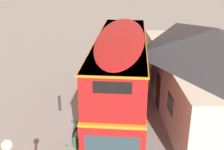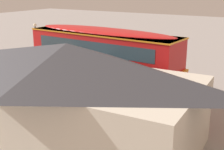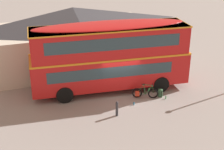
# 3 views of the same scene
# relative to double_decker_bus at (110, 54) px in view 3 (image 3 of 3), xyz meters

# --- Properties ---
(ground_plane) EXTENTS (120.00, 120.00, 0.00)m
(ground_plane) POSITION_rel_double_decker_bus_xyz_m (0.34, -0.83, -2.65)
(ground_plane) COLOR gray
(double_decker_bus) EXTENTS (10.82, 3.16, 4.79)m
(double_decker_bus) POSITION_rel_double_decker_bus_xyz_m (0.00, 0.00, 0.00)
(double_decker_bus) COLOR black
(double_decker_bus) RESTS_ON ground
(touring_bicycle) EXTENTS (1.64, 0.78, 1.02)m
(touring_bicycle) POSITION_rel_double_decker_bus_xyz_m (1.76, -1.92, -2.27)
(touring_bicycle) COLOR black
(touring_bicycle) RESTS_ON ground
(backpack_on_ground) EXTENTS (0.37, 0.36, 0.57)m
(backpack_on_ground) POSITION_rel_double_decker_bus_xyz_m (2.88, -2.07, -2.35)
(backpack_on_ground) COLOR #386642
(backpack_on_ground) RESTS_ON ground
(water_bottle_green_metal) EXTENTS (0.07, 0.07, 0.23)m
(water_bottle_green_metal) POSITION_rel_double_decker_bus_xyz_m (3.09, -2.48, -2.54)
(water_bottle_green_metal) COLOR green
(water_bottle_green_metal) RESTS_ON ground
(water_bottle_blue_sports) EXTENTS (0.08, 0.08, 0.22)m
(water_bottle_blue_sports) POSITION_rel_double_decker_bus_xyz_m (0.77, -2.62, -2.54)
(water_bottle_blue_sports) COLOR #338CBF
(water_bottle_blue_sports) RESTS_ON ground
(pub_building) EXTENTS (13.24, 7.18, 4.80)m
(pub_building) POSITION_rel_double_decker_bus_xyz_m (-1.44, 5.31, -0.20)
(pub_building) COLOR beige
(pub_building) RESTS_ON ground
(kerb_bollard) EXTENTS (0.16, 0.16, 0.97)m
(kerb_bollard) POSITION_rel_double_decker_bus_xyz_m (-0.68, -3.55, -2.15)
(kerb_bollard) COLOR #333338
(kerb_bollard) RESTS_ON ground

